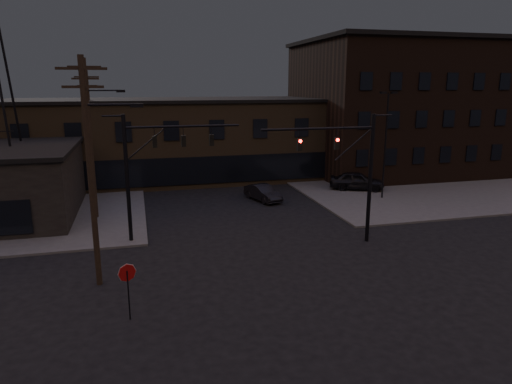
{
  "coord_description": "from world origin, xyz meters",
  "views": [
    {
      "loc": [
        -7.28,
        -20.35,
        9.7
      ],
      "look_at": [
        -0.64,
        5.05,
        3.5
      ],
      "focal_mm": 32.0,
      "sensor_mm": 36.0,
      "label": 1
    }
  ],
  "objects_px": {
    "stop_sign": "(127,279)",
    "traffic_signal_far": "(148,163)",
    "parked_car_lot_b": "(345,167)",
    "car_crossing": "(263,193)",
    "parked_car_lot_a": "(357,181)",
    "traffic_signal_near": "(354,165)"
  },
  "relations": [
    {
      "from": "traffic_signal_far",
      "to": "parked_car_lot_b",
      "type": "distance_m",
      "value": 27.59
    },
    {
      "from": "parked_car_lot_b",
      "to": "parked_car_lot_a",
      "type": "bearing_deg",
      "value": 159.18
    },
    {
      "from": "parked_car_lot_a",
      "to": "parked_car_lot_b",
      "type": "xyz_separation_m",
      "value": [
        2.39,
        7.45,
        -0.16
      ]
    },
    {
      "from": "stop_sign",
      "to": "traffic_signal_far",
      "type": "bearing_deg",
      "value": 82.68
    },
    {
      "from": "traffic_signal_near",
      "to": "stop_sign",
      "type": "bearing_deg",
      "value": -154.1
    },
    {
      "from": "traffic_signal_near",
      "to": "stop_sign",
      "type": "distance_m",
      "value": 15.17
    },
    {
      "from": "stop_sign",
      "to": "car_crossing",
      "type": "relative_size",
      "value": 0.6
    },
    {
      "from": "traffic_signal_near",
      "to": "traffic_signal_far",
      "type": "distance_m",
      "value": 12.57
    },
    {
      "from": "traffic_signal_far",
      "to": "car_crossing",
      "type": "xyz_separation_m",
      "value": [
        9.59,
        8.17,
        -4.33
      ]
    },
    {
      "from": "traffic_signal_far",
      "to": "parked_car_lot_a",
      "type": "distance_m",
      "value": 21.62
    },
    {
      "from": "traffic_signal_near",
      "to": "car_crossing",
      "type": "distance_m",
      "value": 12.67
    },
    {
      "from": "traffic_signal_near",
      "to": "traffic_signal_far",
      "type": "height_order",
      "value": "same"
    },
    {
      "from": "traffic_signal_far",
      "to": "parked_car_lot_a",
      "type": "bearing_deg",
      "value": 26.33
    },
    {
      "from": "stop_sign",
      "to": "car_crossing",
      "type": "xyz_separation_m",
      "value": [
        10.87,
        18.16,
        -1.17
      ]
    },
    {
      "from": "traffic_signal_near",
      "to": "parked_car_lot_a",
      "type": "height_order",
      "value": "traffic_signal_near"
    },
    {
      "from": "parked_car_lot_a",
      "to": "parked_car_lot_b",
      "type": "relative_size",
      "value": 1.04
    },
    {
      "from": "traffic_signal_far",
      "to": "parked_car_lot_b",
      "type": "height_order",
      "value": "traffic_signal_far"
    },
    {
      "from": "stop_sign",
      "to": "traffic_signal_near",
      "type": "bearing_deg",
      "value": 25.9
    },
    {
      "from": "traffic_signal_near",
      "to": "stop_sign",
      "type": "height_order",
      "value": "traffic_signal_near"
    },
    {
      "from": "parked_car_lot_b",
      "to": "car_crossing",
      "type": "relative_size",
      "value": 1.15
    },
    {
      "from": "traffic_signal_far",
      "to": "stop_sign",
      "type": "relative_size",
      "value": 3.23
    },
    {
      "from": "traffic_signal_far",
      "to": "parked_car_lot_b",
      "type": "relative_size",
      "value": 1.68
    }
  ]
}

